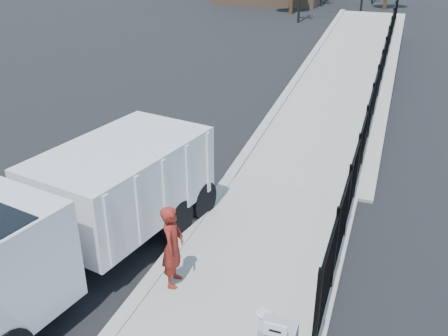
% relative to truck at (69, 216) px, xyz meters
% --- Properties ---
extents(ground, '(120.00, 120.00, 0.00)m').
position_rel_truck_xyz_m(ground, '(1.66, 1.27, -1.44)').
color(ground, black).
rests_on(ground, ground).
extents(sidewalk, '(3.55, 12.00, 0.12)m').
position_rel_truck_xyz_m(sidewalk, '(3.58, -0.73, -1.38)').
color(sidewalk, '#9E998E').
rests_on(sidewalk, ground).
extents(curb, '(0.30, 12.00, 0.16)m').
position_rel_truck_xyz_m(curb, '(1.66, -0.73, -1.36)').
color(curb, '#ADAAA3').
rests_on(curb, ground).
extents(ramp, '(3.95, 24.06, 3.19)m').
position_rel_truck_xyz_m(ramp, '(3.78, 17.27, -1.44)').
color(ramp, '#9E998E').
rests_on(ramp, ground).
extents(iron_fence, '(0.10, 28.00, 1.80)m').
position_rel_truck_xyz_m(iron_fence, '(5.21, 13.27, -0.54)').
color(iron_fence, black).
rests_on(iron_fence, ground).
extents(truck, '(3.73, 7.80, 2.57)m').
position_rel_truck_xyz_m(truck, '(0.00, 0.00, 0.00)').
color(truck, black).
rests_on(truck, ground).
extents(worker, '(0.53, 0.71, 1.79)m').
position_rel_truck_xyz_m(worker, '(2.16, 0.29, -0.43)').
color(worker, maroon).
rests_on(worker, sidewalk).
extents(arrow_sign, '(0.35, 0.04, 0.22)m').
position_rel_truck_xyz_m(arrow_sign, '(4.76, -1.74, 0.04)').
color(arrow_sign, white).
rests_on(arrow_sign, utility_cabinet).
extents(debris, '(0.34, 0.34, 0.09)m').
position_rel_truck_xyz_m(debris, '(4.17, -0.01, -1.28)').
color(debris, silver).
rests_on(debris, sidewalk).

